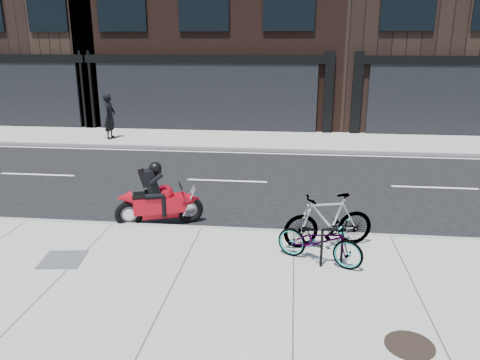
# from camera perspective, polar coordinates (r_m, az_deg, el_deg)

# --- Properties ---
(ground) EXTENTS (120.00, 120.00, 0.00)m
(ground) POSITION_cam_1_polar(r_m,az_deg,el_deg) (12.12, -2.93, -2.83)
(ground) COLOR black
(ground) RESTS_ON ground
(sidewalk_near) EXTENTS (60.00, 6.00, 0.13)m
(sidewalk_near) POSITION_cam_1_polar(r_m,az_deg,el_deg) (7.66, -9.17, -14.84)
(sidewalk_near) COLOR gray
(sidewalk_near) RESTS_ON ground
(sidewalk_far) EXTENTS (60.00, 3.50, 0.13)m
(sidewalk_far) POSITION_cam_1_polar(r_m,az_deg,el_deg) (19.52, 0.75, 4.93)
(sidewalk_far) COLOR gray
(sidewalk_far) RESTS_ON ground
(building_midwest) EXTENTS (10.00, 10.00, 12.00)m
(building_midwest) POSITION_cam_1_polar(r_m,az_deg,el_deg) (29.34, -23.19, 19.26)
(building_midwest) COLOR black
(building_midwest) RESTS_ON ground
(bike_rack) EXTENTS (0.42, 0.17, 0.73)m
(bike_rack) POSITION_cam_1_polar(r_m,az_deg,el_deg) (8.59, 11.17, -7.59)
(bike_rack) COLOR black
(bike_rack) RESTS_ON sidewalk_near
(bicycle_front) EXTENTS (1.73, 1.17, 0.86)m
(bicycle_front) POSITION_cam_1_polar(r_m,az_deg,el_deg) (8.67, 9.68, -7.26)
(bicycle_front) COLOR gray
(bicycle_front) RESTS_ON sidewalk_near
(bicycle_rear) EXTENTS (1.87, 0.98, 1.08)m
(bicycle_rear) POSITION_cam_1_polar(r_m,az_deg,el_deg) (9.31, 10.72, -4.87)
(bicycle_rear) COLOR gray
(bicycle_rear) RESTS_ON sidewalk_near
(motorcycle) EXTENTS (1.92, 0.92, 1.49)m
(motorcycle) POSITION_cam_1_polar(r_m,az_deg,el_deg) (10.68, -9.38, -2.33)
(motorcycle) COLOR black
(motorcycle) RESTS_ON ground
(pedestrian) EXTENTS (0.45, 0.68, 1.84)m
(pedestrian) POSITION_cam_1_polar(r_m,az_deg,el_deg) (20.04, -15.61, 7.49)
(pedestrian) COLOR black
(pedestrian) RESTS_ON sidewalk_far
(manhole_cover) EXTENTS (0.83, 0.83, 0.02)m
(manhole_cover) POSITION_cam_1_polar(r_m,az_deg,el_deg) (7.00, 19.97, -18.41)
(manhole_cover) COLOR black
(manhole_cover) RESTS_ON sidewalk_near
(utility_grate) EXTENTS (0.84, 0.84, 0.02)m
(utility_grate) POSITION_cam_1_polar(r_m,az_deg,el_deg) (9.40, -20.79, -9.03)
(utility_grate) COLOR #464749
(utility_grate) RESTS_ON sidewalk_near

